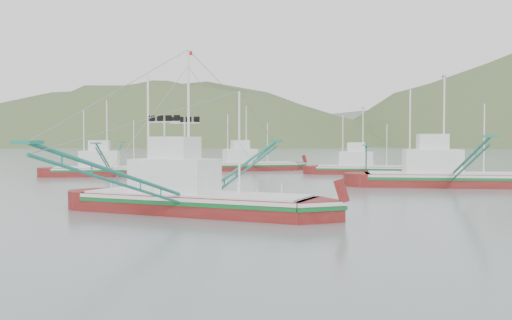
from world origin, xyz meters
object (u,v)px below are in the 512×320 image
(bg_boat_far, at_px, (365,164))
(bg_boat_right, at_px, (447,168))
(bg_boat_left, at_px, (110,160))
(bg_boat_extra, at_px, (249,156))
(main_boat, at_px, (193,185))

(bg_boat_far, distance_m, bg_boat_right, 20.48)
(bg_boat_left, distance_m, bg_boat_extra, 21.79)
(main_boat, distance_m, bg_boat_left, 38.99)
(bg_boat_left, bearing_deg, bg_boat_far, -0.63)
(main_boat, bearing_deg, bg_boat_left, 135.38)
(bg_boat_right, bearing_deg, bg_boat_extra, 131.82)
(main_boat, relative_size, bg_boat_far, 1.13)
(bg_boat_far, height_order, bg_boat_extra, bg_boat_extra)
(bg_boat_far, bearing_deg, bg_boat_left, -162.18)
(main_boat, xyz_separation_m, bg_boat_left, (-23.90, 30.81, 0.34))
(bg_boat_left, bearing_deg, bg_boat_extra, 29.84)
(main_boat, xyz_separation_m, bg_boat_right, (16.22, 25.64, 0.12))
(main_boat, bearing_deg, bg_boat_right, 65.26)
(main_boat, xyz_separation_m, bg_boat_far, (6.59, 43.71, -0.42))
(bg_boat_left, xyz_separation_m, bg_boat_right, (40.12, -5.17, -0.21))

